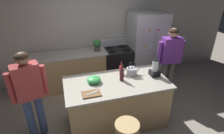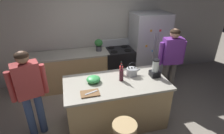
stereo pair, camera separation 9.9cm
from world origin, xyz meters
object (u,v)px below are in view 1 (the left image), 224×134
at_px(potted_plant, 97,44).
at_px(bottle_wine, 122,75).
at_px(person_by_island_left, 29,89).
at_px(blender_appliance, 155,69).
at_px(person_by_sink_right, 170,57).
at_px(kitchen_island, 116,102).
at_px(stove_range, 117,65).
at_px(refrigerator, 146,47).
at_px(bottle_soda, 121,70).
at_px(cutting_board, 91,94).
at_px(tea_kettle, 132,71).
at_px(chef_knife, 92,93).
at_px(bar_stool, 127,133).
at_px(mixing_bowl, 94,80).

height_order(potted_plant, bottle_wine, bottle_wine).
height_order(person_by_island_left, potted_plant, person_by_island_left).
relative_size(blender_appliance, bottle_wine, 1.08).
height_order(person_by_sink_right, blender_appliance, person_by_sink_right).
height_order(kitchen_island, potted_plant, potted_plant).
distance_m(kitchen_island, stove_range, 1.61).
bearing_deg(refrigerator, bottle_soda, -132.38).
bearing_deg(bottle_wine, person_by_island_left, 178.12).
bearing_deg(stove_range, bottle_soda, -105.13).
relative_size(refrigerator, cutting_board, 5.99).
bearing_deg(tea_kettle, chef_knife, -153.62).
height_order(kitchen_island, stove_range, stove_range).
xyz_separation_m(person_by_island_left, cutting_board, (0.94, -0.33, -0.05)).
bearing_deg(person_by_sink_right, blender_appliance, -142.22).
xyz_separation_m(stove_range, potted_plant, (-0.53, 0.03, 0.62)).
distance_m(person_by_sink_right, tea_kettle, 1.08).
bearing_deg(person_by_island_left, stove_range, 36.41).
bearing_deg(refrigerator, potted_plant, 177.81).
bearing_deg(potted_plant, bar_stool, -92.27).
height_order(refrigerator, person_by_island_left, refrigerator).
height_order(person_by_island_left, tea_kettle, person_by_island_left).
bearing_deg(cutting_board, stove_range, 60.13).
xyz_separation_m(person_by_sink_right, bottle_soda, (-1.21, -0.25, 0.00)).
height_order(stove_range, mixing_bowl, stove_range).
xyz_separation_m(potted_plant, cutting_board, (-0.49, -1.80, -0.16)).
relative_size(refrigerator, stove_range, 1.64).
relative_size(stove_range, bottle_soda, 4.27).
bearing_deg(chef_knife, refrigerator, 24.86).
relative_size(blender_appliance, cutting_board, 1.14).
bearing_deg(stove_range, kitchen_island, -108.54).
bearing_deg(bottle_soda, person_by_island_left, -173.80).
xyz_separation_m(refrigerator, person_by_island_left, (-2.75, -1.42, 0.08)).
bearing_deg(person_by_sink_right, chef_knife, -157.97).
height_order(mixing_bowl, chef_knife, mixing_bowl).
height_order(kitchen_island, mixing_bowl, mixing_bowl).
bearing_deg(person_by_sink_right, person_by_island_left, -171.42).
distance_m(kitchen_island, person_by_island_left, 1.54).
bearing_deg(blender_appliance, refrigerator, 69.48).
bearing_deg(bottle_soda, person_by_sink_right, 11.72).
relative_size(bottle_soda, mixing_bowl, 1.04).
distance_m(tea_kettle, chef_knife, 0.94).
height_order(bar_stool, tea_kettle, tea_kettle).
bearing_deg(bar_stool, stove_range, 75.28).
bearing_deg(cutting_board, bottle_wine, 24.49).
height_order(bar_stool, mixing_bowl, mixing_bowl).
distance_m(blender_appliance, tea_kettle, 0.43).
height_order(mixing_bowl, tea_kettle, tea_kettle).
bearing_deg(mixing_bowl, tea_kettle, 5.36).
relative_size(person_by_island_left, potted_plant, 5.39).
xyz_separation_m(blender_appliance, chef_knife, (-1.24, -0.27, -0.12)).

